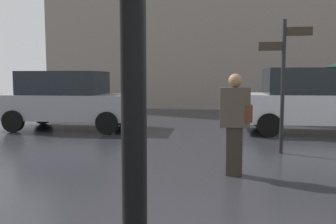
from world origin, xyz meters
TOP-DOWN VIEW (x-y plane):
  - pedestrian_with_bag at (0.32, 3.79)m, footprint 0.52×0.24m
  - parked_car_left at (2.86, 8.64)m, footprint 4.56×1.98m
  - parked_car_right at (-4.59, 8.51)m, footprint 4.44×2.02m
  - street_signpost at (1.40, 5.63)m, footprint 1.08×0.08m

SIDE VIEW (x-z plane):
  - parked_car_right at x=-4.59m, z-range 0.02..1.83m
  - pedestrian_with_bag at x=0.32m, z-range 0.11..1.80m
  - parked_car_left at x=2.86m, z-range 0.02..1.90m
  - street_signpost at x=1.40m, z-range 0.31..3.13m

